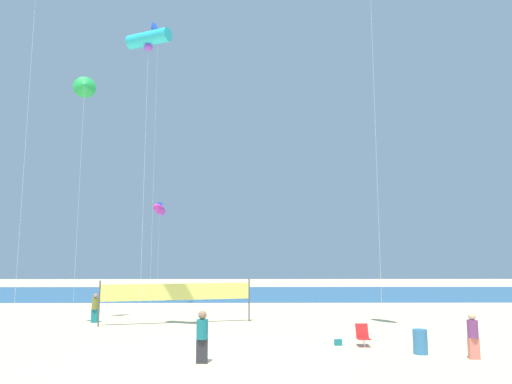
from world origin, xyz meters
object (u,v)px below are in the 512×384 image
(kite_cyan_tube, at_px, (149,39))
(beachgoer_olive_shirt, at_px, (95,307))
(folding_beach_chair, at_px, (363,335))
(beachgoer_teal_shirt, at_px, (202,335))
(trash_barrel, at_px, (420,342))
(kite_green_delta, at_px, (85,86))
(kite_blue_delta, at_px, (158,33))
(volleyball_net, at_px, (177,293))
(kite_magenta_inflatable, at_px, (160,209))
(kite_orange_diamond, at_px, (35,8))
(beach_handbag, at_px, (338,342))
(beachgoer_plum_shirt, at_px, (473,334))

(kite_cyan_tube, bearing_deg, beachgoer_olive_shirt, 126.55)
(folding_beach_chair, relative_size, kite_cyan_tube, 0.06)
(beachgoer_teal_shirt, distance_m, trash_barrel, 8.28)
(beachgoer_teal_shirt, bearing_deg, folding_beach_chair, 111.89)
(folding_beach_chair, bearing_deg, kite_cyan_tube, -166.58)
(trash_barrel, relative_size, kite_green_delta, 0.07)
(kite_blue_delta, bearing_deg, volleyball_net, -64.90)
(trash_barrel, xyz_separation_m, volleyball_net, (-10.53, 8.19, 1.18))
(trash_barrel, xyz_separation_m, kite_magenta_inflatable, (-13.96, 19.99, 7.03))
(kite_blue_delta, distance_m, kite_magenta_inflatable, 13.76)
(trash_barrel, relative_size, kite_orange_diamond, 0.05)
(beachgoer_olive_shirt, height_order, folding_beach_chair, beachgoer_olive_shirt)
(kite_green_delta, height_order, kite_cyan_tube, kite_cyan_tube)
(trash_barrel, distance_m, beach_handbag, 3.34)
(beachgoer_plum_shirt, height_order, volleyball_net, volleyball_net)
(folding_beach_chair, xyz_separation_m, kite_green_delta, (-14.15, 5.80, 12.85))
(beachgoer_olive_shirt, bearing_deg, folding_beach_chair, -67.53)
(trash_barrel, bearing_deg, volleyball_net, 142.15)
(beachgoer_olive_shirt, distance_m, folding_beach_chair, 15.17)
(beachgoer_teal_shirt, relative_size, trash_barrel, 1.96)
(trash_barrel, height_order, kite_magenta_inflatable, kite_magenta_inflatable)
(kite_cyan_tube, relative_size, kite_blue_delta, 0.72)
(folding_beach_chair, height_order, volleyball_net, volleyball_net)
(kite_cyan_tube, bearing_deg, volleyball_net, 76.94)
(beachgoer_teal_shirt, height_order, volleyball_net, volleyball_net)
(volleyball_net, bearing_deg, kite_green_delta, -171.85)
(kite_green_delta, height_order, kite_magenta_inflatable, kite_green_delta)
(volleyball_net, bearing_deg, kite_blue_delta, 115.10)
(kite_orange_diamond, xyz_separation_m, kite_magenta_inflatable, (3.38, 16.17, -8.54))
(kite_cyan_tube, bearing_deg, beach_handbag, -12.92)
(beach_handbag, bearing_deg, kite_orange_diamond, 171.98)
(kite_cyan_tube, bearing_deg, beachgoer_plum_shirt, -19.57)
(beachgoer_teal_shirt, xyz_separation_m, beachgoer_plum_shirt, (9.75, 0.55, -0.07))
(beachgoer_olive_shirt, height_order, kite_green_delta, kite_green_delta)
(beachgoer_olive_shirt, xyz_separation_m, kite_magenta_inflatable, (1.25, 11.28, 6.64))
(kite_blue_delta, height_order, kite_magenta_inflatable, kite_blue_delta)
(kite_orange_diamond, bearing_deg, trash_barrel, -12.42)
(kite_green_delta, bearing_deg, folding_beach_chair, -22.30)
(beach_handbag, height_order, kite_green_delta, kite_green_delta)
(volleyball_net, distance_m, kite_magenta_inflatable, 13.61)
(kite_cyan_tube, height_order, kite_orange_diamond, kite_orange_diamond)
(kite_orange_diamond, distance_m, kite_magenta_inflatable, 18.60)
(kite_magenta_inflatable, bearing_deg, beachgoer_teal_shirt, -74.81)
(beachgoer_plum_shirt, distance_m, kite_green_delta, 23.07)
(kite_cyan_tube, relative_size, kite_magenta_inflatable, 1.83)
(beachgoer_teal_shirt, bearing_deg, volleyball_net, -170.01)
(beach_handbag, relative_size, kite_orange_diamond, 0.02)
(volleyball_net, xyz_separation_m, kite_magenta_inflatable, (-3.43, 11.80, 5.85))
(trash_barrel, bearing_deg, kite_cyan_tube, 161.91)
(kite_green_delta, relative_size, kite_magenta_inflatable, 1.73)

